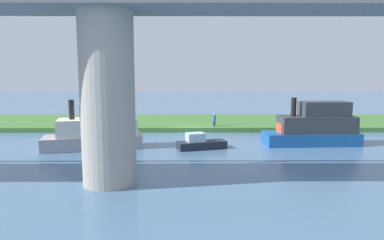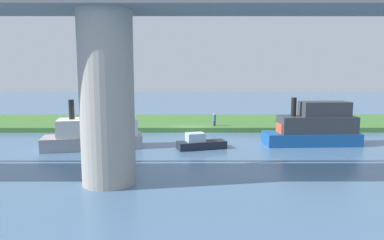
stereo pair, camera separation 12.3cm
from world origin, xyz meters
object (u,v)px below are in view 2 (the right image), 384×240
(person_on_bank, at_px, (214,120))
(riverboat_paddlewheel, at_px, (200,143))
(mooring_post, at_px, (111,121))
(motorboat_red, at_px, (314,127))
(bridge_pylon, at_px, (107,99))
(skiff_small, at_px, (96,130))

(person_on_bank, bearing_deg, riverboat_paddlewheel, 79.11)
(mooring_post, bearing_deg, motorboat_red, 157.25)
(mooring_post, height_order, motorboat_red, motorboat_red)
(person_on_bank, relative_size, riverboat_paddlewheel, 0.33)
(bridge_pylon, bearing_deg, motorboat_red, -144.85)
(motorboat_red, bearing_deg, person_on_bank, -42.70)
(bridge_pylon, xyz_separation_m, person_on_bank, (-7.14, -18.35, -3.55))
(bridge_pylon, xyz_separation_m, riverboat_paddlewheel, (-5.36, -9.10, -4.28))
(bridge_pylon, distance_m, riverboat_paddlewheel, 11.39)
(person_on_bank, distance_m, mooring_post, 11.34)
(person_on_bank, xyz_separation_m, riverboat_paddlewheel, (1.78, 9.25, -0.72))
(bridge_pylon, bearing_deg, person_on_bank, -111.26)
(riverboat_paddlewheel, bearing_deg, person_on_bank, -100.89)
(bridge_pylon, distance_m, person_on_bank, 20.01)
(bridge_pylon, height_order, skiff_small, bridge_pylon)
(bridge_pylon, height_order, person_on_bank, bridge_pylon)
(bridge_pylon, xyz_separation_m, motorboat_red, (-15.33, -10.79, -3.23))
(mooring_post, bearing_deg, person_on_bank, 176.85)
(bridge_pylon, distance_m, motorboat_red, 19.03)
(motorboat_red, distance_m, riverboat_paddlewheel, 10.17)
(person_on_bank, xyz_separation_m, motorboat_red, (-8.19, 7.56, 0.32))
(mooring_post, distance_m, motorboat_red, 21.16)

